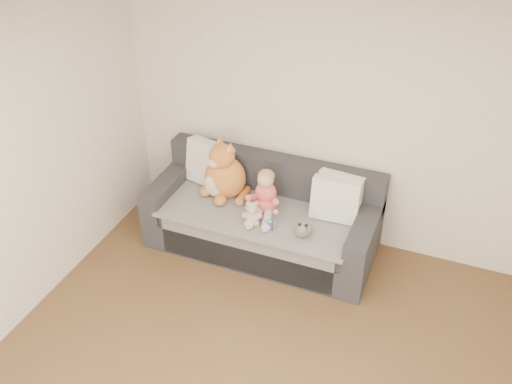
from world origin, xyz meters
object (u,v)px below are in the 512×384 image
sofa (263,219)px  toddler (265,196)px  teddy_bear (252,214)px  sippy_cup (269,224)px  plush_cat (224,174)px

sofa → toddler: toddler is taller
teddy_bear → sippy_cup: 0.19m
toddler → plush_cat: (-0.48, 0.14, 0.04)m
sofa → plush_cat: (-0.43, 0.04, 0.39)m
sofa → teddy_bear: bearing=-89.3°
sofa → plush_cat: bearing=174.8°
toddler → teddy_bear: (-0.05, -0.19, -0.09)m
sippy_cup → sofa: bearing=119.7°
sofa → toddler: (0.05, -0.10, 0.35)m
sofa → sippy_cup: (0.19, -0.33, 0.23)m
toddler → plush_cat: 0.50m
teddy_bear → plush_cat: bearing=124.3°
plush_cat → teddy_bear: plush_cat is taller
sofa → toddler: bearing=-62.7°
sofa → teddy_bear: sofa is taller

